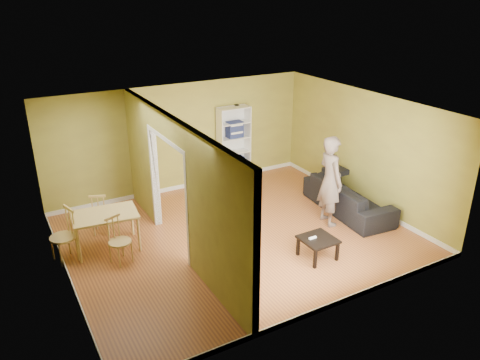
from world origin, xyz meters
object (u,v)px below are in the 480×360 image
object	(u,v)px
sofa	(349,193)
bookshelf	(233,144)
person	(331,173)
chair_far	(101,212)
dining_table	(105,217)
coffee_table	(318,241)
chair_left	(63,236)
chair_near	(120,241)

from	to	relation	value
sofa	bookshelf	xyz separation A→B (m)	(-1.36, 2.85, 0.52)
person	chair_far	size ratio (longest dim) A/B	2.49
person	dining_table	world-z (taller)	person
coffee_table	chair_left	world-z (taller)	chair_left
chair_near	person	bearing A→B (deg)	-28.21
sofa	chair_far	distance (m)	5.29
person	sofa	bearing A→B (deg)	-67.19
chair_left	chair_near	world-z (taller)	chair_left
chair_left	coffee_table	bearing A→B (deg)	45.92
dining_table	chair_near	bearing A→B (deg)	-82.38
bookshelf	coffee_table	xyz separation A→B (m)	(-0.43, -4.07, -0.62)
dining_table	chair_left	size ratio (longest dim) A/B	1.15
sofa	chair_near	size ratio (longest dim) A/B	2.62
person	chair_left	bearing A→B (deg)	84.45
chair_left	chair_far	xyz separation A→B (m)	(0.86, 0.74, -0.06)
person	coffee_table	distance (m)	1.66
person	chair_near	xyz separation A→B (m)	(-4.26, 0.61, -0.68)
person	chair_far	xyz separation A→B (m)	(-4.28, 1.90, -0.67)
coffee_table	chair_left	size ratio (longest dim) A/B	0.59
sofa	chair_left	xyz separation A→B (m)	(-5.87, 0.96, 0.07)
coffee_table	chair_near	size ratio (longest dim) A/B	0.68
sofa	bookshelf	size ratio (longest dim) A/B	1.20
sofa	chair_left	world-z (taller)	chair_left
person	dining_table	xyz separation A→B (m)	(-4.34, 1.23, -0.47)
chair_near	coffee_table	bearing A→B (deg)	-46.96
bookshelf	chair_far	distance (m)	3.86
coffee_table	chair_near	bearing A→B (deg)	153.05
bookshelf	chair_near	size ratio (longest dim) A/B	2.18
person	chair_left	size ratio (longest dim) A/B	2.20
chair_far	dining_table	bearing A→B (deg)	106.67
bookshelf	chair_left	bearing A→B (deg)	-157.24
coffee_table	chair_far	world-z (taller)	chair_far
dining_table	chair_far	world-z (taller)	chair_far
sofa	chair_left	distance (m)	5.95
sofa	dining_table	size ratio (longest dim) A/B	1.99
dining_table	bookshelf	bearing A→B (deg)	26.20
coffee_table	dining_table	world-z (taller)	dining_table
sofa	person	distance (m)	1.02
dining_table	chair_near	world-z (taller)	chair_near
bookshelf	coffee_table	bearing A→B (deg)	-96.08
person	bookshelf	distance (m)	3.12
sofa	person	world-z (taller)	person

